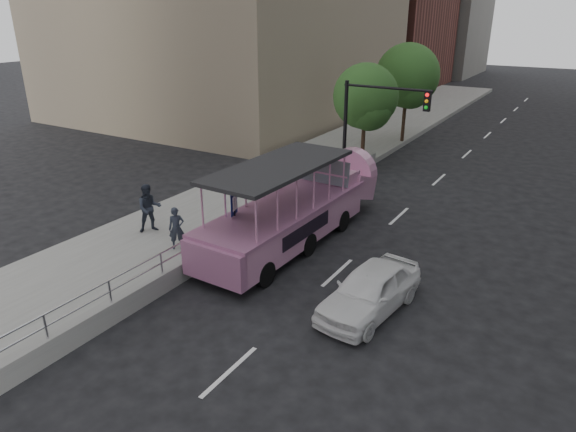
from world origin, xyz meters
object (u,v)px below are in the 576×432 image
object	(u,v)px
pedestrian_near	(177,228)
street_tree_near	(367,99)
car	(370,290)
street_tree_far	(408,78)
traffic_signal	(369,119)
parking_sign	(235,217)
duck_boat	(299,208)
pedestrian_mid	(149,208)

from	to	relation	value
pedestrian_near	street_tree_near	size ratio (longest dim) A/B	0.27
car	street_tree_far	size ratio (longest dim) A/B	0.64
pedestrian_near	traffic_signal	xyz separation A→B (m)	(2.80, 10.31, 2.43)
traffic_signal	street_tree_far	bearing A→B (deg)	98.43
parking_sign	street_tree_far	world-z (taller)	street_tree_far
car	pedestrian_near	world-z (taller)	pedestrian_near
car	parking_sign	size ratio (longest dim) A/B	1.60
duck_boat	traffic_signal	bearing A→B (deg)	91.13
street_tree_near	parking_sign	bearing A→B (deg)	-86.59
pedestrian_mid	street_tree_near	bearing A→B (deg)	23.97
pedestrian_mid	parking_sign	distance (m)	3.94
duck_boat	traffic_signal	xyz separation A→B (m)	(-0.13, 6.69, 2.28)
parking_sign	pedestrian_mid	bearing A→B (deg)	-176.81
pedestrian_mid	duck_boat	bearing A→B (deg)	-20.94
duck_boat	car	xyz separation A→B (m)	(4.41, -3.46, -0.52)
pedestrian_near	pedestrian_mid	distance (m)	2.05
pedestrian_near	traffic_signal	bearing A→B (deg)	28.51
pedestrian_near	street_tree_near	distance (m)	14.07
pedestrian_near	parking_sign	xyz separation A→B (m)	(1.97, 0.84, 0.56)
traffic_signal	street_tree_far	xyz separation A→B (m)	(-1.40, 9.43, 0.81)
street_tree_far	pedestrian_mid	bearing A→B (deg)	-99.92
traffic_signal	street_tree_near	bearing A→B (deg)	114.98
street_tree_near	pedestrian_near	bearing A→B (deg)	-94.99
street_tree_far	traffic_signal	bearing A→B (deg)	-81.57
duck_boat	street_tree_far	xyz separation A→B (m)	(-1.53, 16.12, 3.08)
pedestrian_mid	street_tree_near	size ratio (longest dim) A/B	0.33
street_tree_near	street_tree_far	distance (m)	6.02
street_tree_near	street_tree_far	size ratio (longest dim) A/B	0.89
parking_sign	traffic_signal	distance (m)	9.70
pedestrian_mid	parking_sign	size ratio (longest dim) A/B	0.74
duck_boat	pedestrian_mid	distance (m)	5.72
pedestrian_near	traffic_signal	distance (m)	10.96
duck_boat	car	size ratio (longest dim) A/B	2.44
pedestrian_mid	street_tree_far	size ratio (longest dim) A/B	0.29
parking_sign	traffic_signal	size ratio (longest dim) A/B	0.49
parking_sign	street_tree_near	bearing A→B (deg)	93.41
parking_sign	duck_boat	bearing A→B (deg)	70.96
car	street_tree_near	world-z (taller)	street_tree_near
pedestrian_near	street_tree_near	bearing A→B (deg)	38.70
pedestrian_near	parking_sign	bearing A→B (deg)	-23.29
street_tree_near	street_tree_far	bearing A→B (deg)	88.09
traffic_signal	street_tree_far	size ratio (longest dim) A/B	0.81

